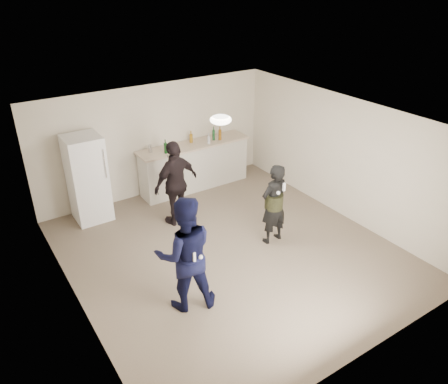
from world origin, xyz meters
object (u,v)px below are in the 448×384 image
counter (195,167)px  fridge (87,179)px  man (185,254)px  woman (274,204)px  spectator (176,183)px  shaker (150,148)px

counter → fridge: size_ratio=1.44×
counter → man: bearing=-121.7°
man → woman: 2.32m
fridge → man: man is taller
fridge → woman: bearing=-46.5°
counter → fridge: bearing=-178.4°
counter → spectator: (-1.10, -1.19, 0.36)m
man → spectator: 2.50m
counter → man: (-2.14, -3.46, 0.40)m
man → spectator: bearing=-95.6°
fridge → woman: 3.77m
man → woman: size_ratio=1.18×
fridge → counter: bearing=1.6°
shaker → spectator: (-0.06, -1.29, -0.29)m
counter → fridge: (-2.51, -0.07, 0.38)m
counter → woman: (0.08, -2.80, 0.26)m
shaker → woman: 3.13m
counter → shaker: 1.23m
shaker → man: (-1.10, -3.56, -0.25)m
shaker → man: 3.73m
counter → woman: bearing=-88.3°
woman → spectator: 2.00m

